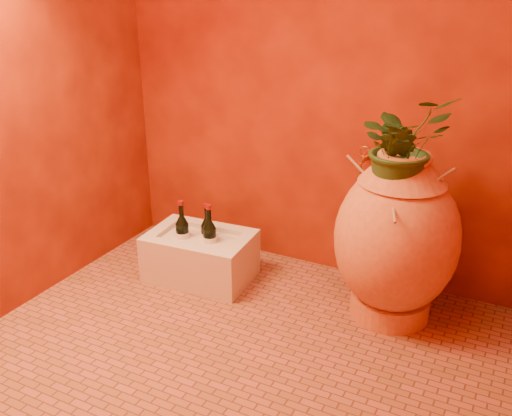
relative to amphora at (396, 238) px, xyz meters
The scene contains 11 objects.
floor 0.97m from the amphora, 131.00° to the right, with size 2.50×2.50×0.00m, color brown.
wall_back 1.04m from the amphora, 148.22° to the left, with size 2.50×0.02×2.50m, color #5E1405.
wall_left 2.09m from the amphora, 160.30° to the right, with size 0.02×2.00×2.50m, color #5E1405.
amphora is the anchor object (origin of this frame).
stone_basin 1.16m from the amphora, behind, with size 0.63×0.45×0.28m.
wine_bottle_a 1.10m from the amphora, behind, with size 0.08×0.08×0.31m.
wine_bottle_b 1.06m from the amphora, behind, with size 0.08×0.08×0.33m.
wine_bottle_c 1.23m from the amphora, behind, with size 0.08×0.08×0.33m.
wall_tap 0.49m from the amphora, 135.83° to the left, with size 0.07×0.14×0.15m.
plant_main 0.49m from the amphora, 126.08° to the right, with size 0.43×0.38×0.48m, color #1F4117.
plant_side 0.42m from the amphora, 125.83° to the right, with size 0.21×0.17×0.38m, color #1F4117.
Camera 1 is at (1.12, -1.99, 1.70)m, focal length 40.00 mm.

